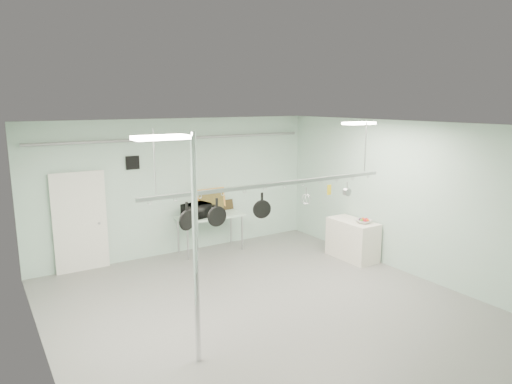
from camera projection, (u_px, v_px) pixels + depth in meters
floor at (274, 314)px, 7.80m from camera, size 8.00×8.00×0.00m
ceiling at (276, 127)px, 7.18m from camera, size 7.00×8.00×0.02m
back_wall at (180, 187)px, 10.80m from camera, size 7.00×0.02×3.20m
right_wall at (416, 200)px, 9.31m from camera, size 0.02×8.00×3.20m
door at (80, 223)px, 9.66m from camera, size 1.10×0.10×2.20m
wall_vent at (133, 163)px, 10.08m from camera, size 0.30×0.04×0.30m
conduit_pipe at (179, 138)px, 10.50m from camera, size 6.60×0.07×0.07m
chrome_pole at (196, 252)px, 6.10m from camera, size 0.08×0.08×3.20m
prep_table at (210, 218)px, 10.94m from camera, size 1.60×0.70×0.91m
side_cabinet at (353, 240)px, 10.52m from camera, size 0.60×1.20×0.90m
pot_rack at (275, 183)px, 7.72m from camera, size 4.80×0.06×1.00m
light_panel_left at (161, 138)px, 5.37m from camera, size 0.65×0.30×0.05m
light_panel_right at (359, 123)px, 8.94m from camera, size 0.65×0.30×0.05m
microwave at (196, 211)px, 10.64m from camera, size 0.70×0.56×0.34m
coffee_canister at (213, 211)px, 10.92m from camera, size 0.20×0.20×0.20m
painting_large at (211, 200)px, 11.21m from camera, size 0.79×0.17×0.58m
painting_small at (228, 205)px, 11.49m from camera, size 0.31×0.11×0.25m
fruit_bowl at (364, 221)px, 10.22m from camera, size 0.38×0.38×0.08m
skillet_left at (187, 216)px, 6.94m from camera, size 0.32×0.16×0.43m
skillet_mid at (217, 212)px, 7.21m from camera, size 0.33×0.06×0.45m
skillet_right at (262, 205)px, 7.65m from camera, size 0.32×0.14×0.43m
whisk at (306, 197)px, 8.14m from camera, size 0.21×0.21×0.36m
grater at (329, 190)px, 8.40m from camera, size 0.09×0.02×0.21m
saucepan at (347, 189)px, 8.64m from camera, size 0.15×0.09×0.26m
fruit_cluster at (364, 220)px, 10.21m from camera, size 0.24×0.24×0.09m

